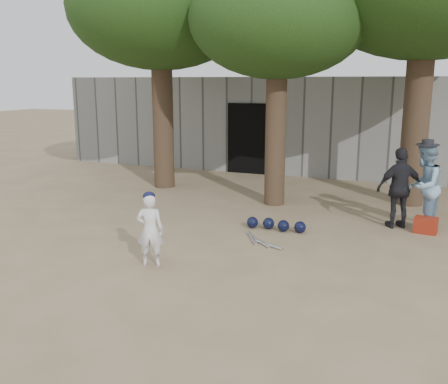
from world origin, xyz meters
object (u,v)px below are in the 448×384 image
at_px(spectator_blue, 424,186).
at_px(spectator_dark, 400,188).
at_px(boy_player, 150,230).
at_px(red_bag, 426,225).

distance_m(spectator_blue, spectator_dark, 0.46).
relative_size(spectator_blue, spectator_dark, 1.06).
xyz_separation_m(boy_player, spectator_blue, (3.95, 3.84, 0.27)).
relative_size(boy_player, spectator_blue, 0.69).
height_order(boy_player, spectator_blue, spectator_blue).
bearing_deg(red_bag, spectator_dark, 160.90).
bearing_deg(boy_player, red_bag, -158.07).
xyz_separation_m(spectator_blue, red_bag, (0.09, -0.33, -0.70)).
bearing_deg(boy_player, spectator_dark, -152.60).
relative_size(spectator_blue, red_bag, 4.05).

